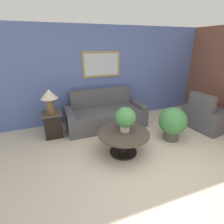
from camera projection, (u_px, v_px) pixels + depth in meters
ground_plane at (160, 176)px, 3.04m from camera, size 20.00×20.00×0.00m
wall_back at (107, 75)px, 5.00m from camera, size 7.95×0.09×2.60m
couch_main at (105, 115)px, 4.78m from camera, size 2.10×0.91×0.98m
armchair at (207, 117)px, 4.69m from camera, size 1.09×1.13×0.98m
coffee_table at (124, 138)px, 3.56m from camera, size 1.04×1.04×0.47m
side_table at (53, 124)px, 4.23m from camera, size 0.47×0.47×0.62m
table_lamp at (49, 97)px, 3.98m from camera, size 0.39×0.39×0.57m
potted_plant_on_table at (125, 118)px, 3.47m from camera, size 0.42×0.42×0.51m
potted_plant_floor at (172, 122)px, 4.05m from camera, size 0.64×0.64×0.79m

